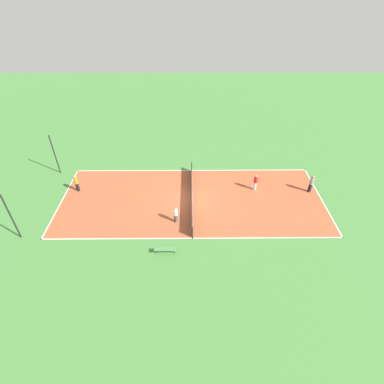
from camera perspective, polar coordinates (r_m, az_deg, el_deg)
name	(u,v)px	position (r m, az deg, el deg)	size (l,w,h in m)	color
ground_plane	(192,200)	(27.58, 0.00, -1.48)	(80.00, 80.00, 0.00)	#47843D
court_surface	(192,200)	(27.57, 0.00, -1.47)	(9.86, 24.01, 0.02)	#B75633
tennis_net	(192,195)	(27.23, 0.00, -0.56)	(9.66, 0.10, 1.07)	black
bench	(165,250)	(22.77, -5.08, -10.87)	(0.36, 1.67, 0.45)	#4C8C4C
player_baseline_gray	(311,183)	(30.04, 21.80, 1.68)	(0.49, 0.49, 1.82)	black
player_coach_red	(256,181)	(28.84, 12.02, 2.01)	(0.50, 0.50, 1.68)	white
player_far_white	(176,214)	(24.81, -3.14, -4.20)	(0.51, 0.51, 1.50)	#4C4C51
player_center_orange	(76,182)	(30.08, -21.18, 1.75)	(0.45, 0.45, 1.72)	black
tennis_ball_midcourt	(137,198)	(28.18, -10.50, -1.10)	(0.07, 0.07, 0.07)	#CCE033
tennis_ball_far_baseline	(123,187)	(29.85, -12.97, 1.01)	(0.07, 0.07, 0.07)	#CCE033
fence_post_back_left	(11,217)	(26.41, -31.18, -4.12)	(0.12, 0.12, 4.27)	black
fence_post_back_right	(55,155)	(33.05, -24.67, 6.48)	(0.12, 0.12, 4.27)	black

